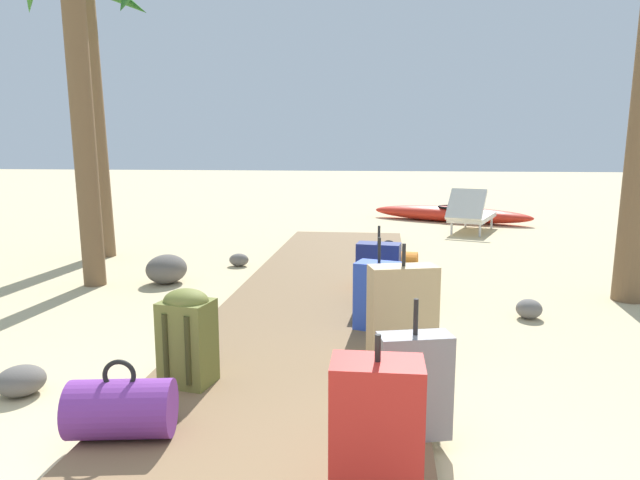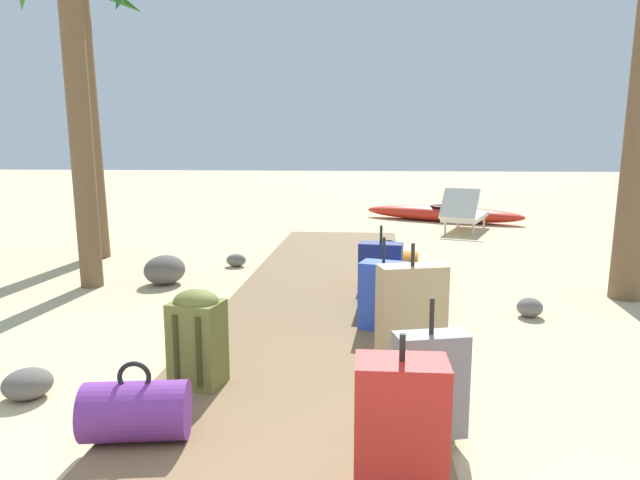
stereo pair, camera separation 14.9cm
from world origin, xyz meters
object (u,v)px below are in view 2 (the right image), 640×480
(suitcase_navy, at_px, (380,274))
(palm_tree_far_left, at_px, (81,24))
(suitcase_tan, at_px, (411,318))
(suitcase_grey, at_px, (430,384))
(lounge_chair, at_px, (464,214))
(kayak, at_px, (442,213))
(backpack_olive, at_px, (197,335))
(duffel_bag_purple, at_px, (136,411))
(suitcase_red, at_px, (400,435))
(duffel_bag_orange, at_px, (389,270))
(suitcase_blue, at_px, (383,295))

(suitcase_navy, xyz_separation_m, palm_tree_far_left, (-3.79, 2.19, 2.67))
(suitcase_tan, bearing_deg, suitcase_grey, -87.57)
(lounge_chair, xyz_separation_m, kayak, (-0.21, 1.44, -0.17))
(backpack_olive, distance_m, palm_tree_far_left, 5.52)
(lounge_chair, bearing_deg, duffel_bag_purple, -109.97)
(suitcase_red, relative_size, kayak, 0.22)
(backpack_olive, xyz_separation_m, suitcase_grey, (1.33, -0.49, -0.05))
(duffel_bag_orange, distance_m, suitcase_tan, 2.13)
(duffel_bag_purple, xyz_separation_m, duffel_bag_orange, (1.33, 3.14, 0.05))
(suitcase_blue, height_order, lounge_chair, suitcase_blue)
(backpack_olive, bearing_deg, suitcase_tan, 15.48)
(suitcase_navy, bearing_deg, palm_tree_far_left, 149.96)
(lounge_chair, bearing_deg, suitcase_navy, -106.77)
(suitcase_tan, distance_m, palm_tree_far_left, 6.01)
(palm_tree_far_left, distance_m, kayak, 7.36)
(backpack_olive, distance_m, suitcase_grey, 1.42)
(suitcase_navy, xyz_separation_m, suitcase_grey, (0.21, -2.34, -0.02))
(duffel_bag_orange, distance_m, suitcase_blue, 1.28)
(backpack_olive, relative_size, duffel_bag_orange, 0.97)
(suitcase_navy, relative_size, suitcase_tan, 0.88)
(palm_tree_far_left, bearing_deg, kayak, 40.67)
(duffel_bag_orange, bearing_deg, suitcase_red, -90.97)
(duffel_bag_purple, xyz_separation_m, suitcase_blue, (1.25, 1.87, 0.12))
(kayak, bearing_deg, duffel_bag_orange, -101.85)
(palm_tree_far_left, bearing_deg, lounge_chair, 29.10)
(duffel_bag_purple, distance_m, kayak, 9.48)
(backpack_olive, relative_size, palm_tree_far_left, 0.15)
(suitcase_blue, bearing_deg, duffel_bag_purple, -123.74)
(suitcase_grey, distance_m, palm_tree_far_left, 6.62)
(duffel_bag_orange, bearing_deg, kayak, 78.15)
(suitcase_blue, xyz_separation_m, palm_tree_far_left, (-3.80, 2.84, 2.69))
(lounge_chair, height_order, kayak, lounge_chair)
(suitcase_navy, bearing_deg, suitcase_blue, -88.99)
(suitcase_blue, bearing_deg, backpack_olive, -133.39)
(duffel_bag_purple, bearing_deg, lounge_chair, 70.03)
(backpack_olive, distance_m, duffel_bag_purple, 0.69)
(suitcase_blue, bearing_deg, suitcase_navy, 91.01)
(duffel_bag_purple, relative_size, suitcase_tan, 0.66)
(suitcase_navy, height_order, lounge_chair, suitcase_navy)
(palm_tree_far_left, relative_size, kayak, 1.26)
(suitcase_grey, bearing_deg, suitcase_navy, 95.11)
(duffel_bag_purple, bearing_deg, palm_tree_far_left, 118.46)
(suitcase_blue, height_order, suitcase_grey, suitcase_blue)
(suitcase_tan, bearing_deg, duffel_bag_purple, -144.00)
(suitcase_navy, bearing_deg, lounge_chair, 73.23)
(suitcase_grey, bearing_deg, suitcase_red, -106.20)
(backpack_olive, bearing_deg, suitcase_grey, -19.98)
(suitcase_navy, distance_m, duffel_bag_orange, 0.64)
(suitcase_blue, relative_size, palm_tree_far_left, 0.18)
(kayak, bearing_deg, suitcase_red, -97.84)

